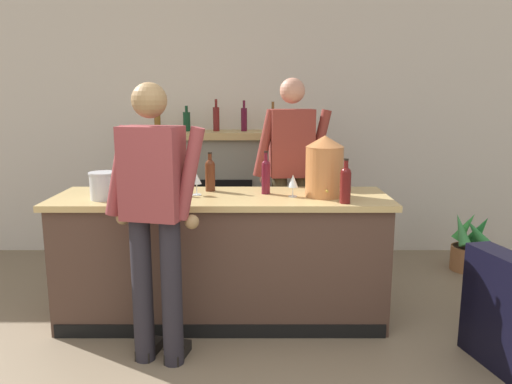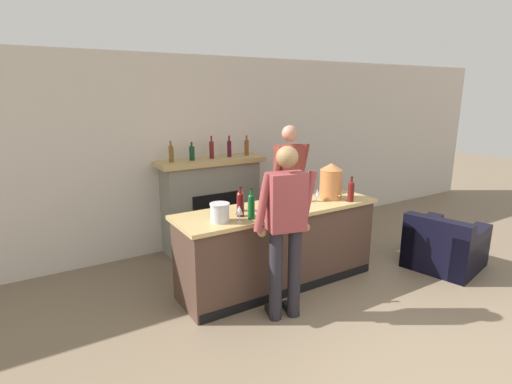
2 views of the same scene
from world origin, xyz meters
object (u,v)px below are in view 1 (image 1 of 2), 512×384
Objects in this scene: wine_bottle_merlot_tall at (268,175)px; wine_glass_back_row at (342,174)px; fireplace_stone at (218,194)px; ice_bucket_steel at (106,186)px; wine_glass_near_bucket at (295,182)px; person_customer at (156,213)px; wine_bottle_rose_blush at (164,176)px; copper_dispenser at (327,166)px; wine_glass_front_right at (124,185)px; wine_bottle_chardonnay_pale at (145,178)px; wine_bottle_port_short at (149,181)px; person_bartender at (294,176)px; wine_bottle_riesling_slim at (348,183)px; wine_glass_front_left at (199,180)px; potted_plant_corner at (471,246)px; wine_bottle_cabernet_heavy at (212,174)px.

wine_bottle_merlot_tall is 0.58m from wine_glass_back_row.
ice_bucket_steel is (-0.66, -1.61, 0.38)m from fireplace_stone.
wine_bottle_merlot_tall is 1.99× the size of wine_glass_near_bucket.
person_customer is 8.67× the size of ice_bucket_steel.
person_customer is 0.75m from wine_bottle_rose_blush.
person_customer reaches higher than ice_bucket_steel.
fireplace_stone is 1.55m from wine_bottle_merlot_tall.
wine_glass_near_bucket is (0.20, -0.11, -0.03)m from wine_bottle_merlot_tall.
copper_dispenser reaches higher than wine_bottle_merlot_tall.
person_customer is at bearing -52.73° from wine_glass_front_right.
wine_bottle_merlot_tall is at bearing 9.29° from wine_bottle_chardonnay_pale.
wine_bottle_chardonnay_pale is 1.08m from wine_glass_near_bucket.
person_customer is at bearing -72.71° from wine_bottle_port_short.
ice_bucket_steel is at bearing 165.90° from wine_bottle_port_short.
person_bartender is 0.89m from wine_bottle_riesling_slim.
person_bartender is at bearing 87.04° from wine_glass_near_bucket.
wine_bottle_chardonnay_pale is 1.99× the size of wine_glass_near_bucket.
wine_glass_front_left is at bearing -143.10° from person_bartender.
wine_bottle_rose_blush is at bearing 31.31° from ice_bucket_steel.
potted_plant_corner is at bearing 24.31° from wine_bottle_port_short.
wine_glass_front_left is (-0.93, 0.04, -0.11)m from copper_dispenser.
wine_bottle_port_short is at bearing -98.66° from wine_bottle_rose_blush.
fireplace_stone is at bearing 170.72° from potted_plant_corner.
ice_bucket_steel is at bearing -112.35° from fireplace_stone.
person_bartender reaches higher than wine_glass_front_left.
wine_bottle_rose_blush is 1.59× the size of wine_glass_front_right.
ice_bucket_steel is at bearing 175.52° from wine_bottle_riesling_slim.
person_bartender is 0.65m from copper_dispenser.
wine_glass_near_bucket is at bearing 9.31° from wine_bottle_port_short.
wine_bottle_cabernet_heavy is 1.86× the size of wine_glass_near_bucket.
ice_bucket_steel is (-1.38, -0.70, 0.04)m from person_bartender.
fireplace_stone is 2.15m from person_customer.
ice_bucket_steel is 0.20m from wine_glass_front_right.
fireplace_stone is 1.21m from person_bartender.
person_bartender is 1.12m from wine_bottle_rose_blush.
wine_bottle_cabernet_heavy is (0.73, 0.31, 0.04)m from ice_bucket_steel.
wine_glass_near_bucket is (1.35, 0.09, 0.01)m from ice_bucket_steel.
wine_bottle_riesling_slim is 1.88× the size of wine_glass_front_left.
copper_dispenser is 1.44m from wine_glass_front_right.
wine_glass_back_row is (1.00, -0.01, -0.00)m from wine_bottle_cabernet_heavy.
wine_bottle_cabernet_heavy is 0.93× the size of wine_bottle_merlot_tall.
person_bartender is at bearing 130.20° from wine_glass_back_row.
potted_plant_corner is 3.62× the size of wine_glass_front_left.
wine_bottle_chardonnay_pale reaches higher than wine_bottle_rose_blush.
wine_glass_back_row is at bearing -49.80° from person_bartender.
fireplace_stone is at bearing 121.21° from copper_dispenser.
wine_bottle_merlot_tall is (1.15, 0.20, 0.04)m from ice_bucket_steel.
person_customer is at bearing -151.37° from copper_dispenser.
wine_glass_near_bucket is (1.08, 0.03, -0.03)m from wine_bottle_chardonnay_pale.
wine_bottle_rose_blush is (-2.79, -0.98, 0.84)m from potted_plant_corner.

